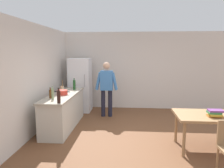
{
  "coord_description": "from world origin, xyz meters",
  "views": [
    {
      "loc": [
        -0.27,
        -4.63,
        2.01
      ],
      "look_at": [
        -0.73,
        1.21,
        1.13
      ],
      "focal_mm": 34.25,
      "sensor_mm": 36.0,
      "label": 1
    }
  ],
  "objects_px": {
    "utensil_jar": "(62,88)",
    "bottle_vinegar_tall": "(53,94)",
    "bottle_wine_dark": "(59,97)",
    "person": "(107,86)",
    "dining_table": "(211,118)",
    "cooking_pot": "(62,92)",
    "bottle_beer_brown": "(50,94)",
    "book_stack": "(215,113)",
    "bottle_wine_green": "(74,85)",
    "refrigerator": "(80,85)"
  },
  "relations": [
    {
      "from": "utensil_jar",
      "to": "bottle_vinegar_tall",
      "type": "bearing_deg",
      "value": -83.56
    },
    {
      "from": "bottle_wine_dark",
      "to": "person",
      "type": "bearing_deg",
      "value": 67.68
    },
    {
      "from": "person",
      "to": "bottle_wine_dark",
      "type": "bearing_deg",
      "value": -112.32
    },
    {
      "from": "dining_table",
      "to": "utensil_jar",
      "type": "relative_size",
      "value": 4.37
    },
    {
      "from": "cooking_pot",
      "to": "bottle_beer_brown",
      "type": "distance_m",
      "value": 0.44
    },
    {
      "from": "cooking_pot",
      "to": "book_stack",
      "type": "relative_size",
      "value": 1.38
    },
    {
      "from": "bottle_wine_green",
      "to": "bottle_wine_dark",
      "type": "relative_size",
      "value": 1.0
    },
    {
      "from": "utensil_jar",
      "to": "bottle_wine_dark",
      "type": "height_order",
      "value": "bottle_wine_dark"
    },
    {
      "from": "dining_table",
      "to": "bottle_wine_dark",
      "type": "distance_m",
      "value": 3.21
    },
    {
      "from": "refrigerator",
      "to": "person",
      "type": "height_order",
      "value": "refrigerator"
    },
    {
      "from": "dining_table",
      "to": "bottle_wine_green",
      "type": "distance_m",
      "value": 3.77
    },
    {
      "from": "bottle_wine_green",
      "to": "book_stack",
      "type": "bearing_deg",
      "value": -30.79
    },
    {
      "from": "utensil_jar",
      "to": "bottle_beer_brown",
      "type": "relative_size",
      "value": 1.23
    },
    {
      "from": "dining_table",
      "to": "cooking_pot",
      "type": "height_order",
      "value": "cooking_pot"
    },
    {
      "from": "person",
      "to": "bottle_wine_green",
      "type": "height_order",
      "value": "person"
    },
    {
      "from": "refrigerator",
      "to": "bottle_beer_brown",
      "type": "height_order",
      "value": "refrigerator"
    },
    {
      "from": "utensil_jar",
      "to": "book_stack",
      "type": "distance_m",
      "value": 3.98
    },
    {
      "from": "utensil_jar",
      "to": "refrigerator",
      "type": "bearing_deg",
      "value": 76.41
    },
    {
      "from": "refrigerator",
      "to": "book_stack",
      "type": "xyz_separation_m",
      "value": [
        3.32,
        -2.85,
        -0.08
      ]
    },
    {
      "from": "cooking_pot",
      "to": "bottle_wine_dark",
      "type": "height_order",
      "value": "bottle_wine_dark"
    },
    {
      "from": "utensil_jar",
      "to": "book_stack",
      "type": "height_order",
      "value": "utensil_jar"
    },
    {
      "from": "bottle_wine_dark",
      "to": "book_stack",
      "type": "height_order",
      "value": "bottle_wine_dark"
    },
    {
      "from": "person",
      "to": "bottle_vinegar_tall",
      "type": "bearing_deg",
      "value": -123.44
    },
    {
      "from": "refrigerator",
      "to": "utensil_jar",
      "type": "bearing_deg",
      "value": -103.59
    },
    {
      "from": "bottle_vinegar_tall",
      "to": "person",
      "type": "bearing_deg",
      "value": 56.56
    },
    {
      "from": "utensil_jar",
      "to": "bottle_vinegar_tall",
      "type": "height_order",
      "value": "same"
    },
    {
      "from": "dining_table",
      "to": "bottle_wine_green",
      "type": "relative_size",
      "value": 4.12
    },
    {
      "from": "person",
      "to": "bottle_vinegar_tall",
      "type": "distance_m",
      "value": 2.0
    },
    {
      "from": "bottle_beer_brown",
      "to": "utensil_jar",
      "type": "bearing_deg",
      "value": 90.73
    },
    {
      "from": "dining_table",
      "to": "refrigerator",
      "type": "bearing_deg",
      "value": 140.71
    },
    {
      "from": "person",
      "to": "bottle_beer_brown",
      "type": "bearing_deg",
      "value": -128.52
    },
    {
      "from": "utensil_jar",
      "to": "person",
      "type": "bearing_deg",
      "value": 25.61
    },
    {
      "from": "bottle_wine_green",
      "to": "bottle_beer_brown",
      "type": "distance_m",
      "value": 1.23
    },
    {
      "from": "person",
      "to": "dining_table",
      "type": "xyz_separation_m",
      "value": [
        2.35,
        -2.15,
        -0.31
      ]
    },
    {
      "from": "bottle_wine_green",
      "to": "utensil_jar",
      "type": "bearing_deg",
      "value": -138.54
    },
    {
      "from": "utensil_jar",
      "to": "bottle_vinegar_tall",
      "type": "distance_m",
      "value": 1.09
    },
    {
      "from": "dining_table",
      "to": "bottle_wine_green",
      "type": "height_order",
      "value": "bottle_wine_green"
    },
    {
      "from": "cooking_pot",
      "to": "bottle_beer_brown",
      "type": "height_order",
      "value": "bottle_beer_brown"
    },
    {
      "from": "dining_table",
      "to": "bottle_wine_green",
      "type": "xyz_separation_m",
      "value": [
        -3.28,
        1.82,
        0.37
      ]
    },
    {
      "from": "book_stack",
      "to": "bottle_wine_green",
      "type": "bearing_deg",
      "value": 149.21
    },
    {
      "from": "dining_table",
      "to": "cooking_pot",
      "type": "relative_size",
      "value": 3.5
    },
    {
      "from": "bottle_beer_brown",
      "to": "bottle_wine_dark",
      "type": "height_order",
      "value": "bottle_wine_dark"
    },
    {
      "from": "person",
      "to": "bottle_wine_green",
      "type": "bearing_deg",
      "value": -160.68
    },
    {
      "from": "refrigerator",
      "to": "bottle_wine_dark",
      "type": "distance_m",
      "value": 2.59
    },
    {
      "from": "refrigerator",
      "to": "bottle_vinegar_tall",
      "type": "xyz_separation_m",
      "value": [
        -0.15,
        -2.22,
        0.14
      ]
    },
    {
      "from": "cooking_pot",
      "to": "bottle_wine_dark",
      "type": "relative_size",
      "value": 1.18
    },
    {
      "from": "cooking_pot",
      "to": "bottle_wine_green",
      "type": "relative_size",
      "value": 1.18
    },
    {
      "from": "cooking_pot",
      "to": "dining_table",
      "type": "bearing_deg",
      "value": -16.85
    },
    {
      "from": "bottle_wine_dark",
      "to": "dining_table",
      "type": "bearing_deg",
      "value": -2.02
    },
    {
      "from": "dining_table",
      "to": "bottle_beer_brown",
      "type": "xyz_separation_m",
      "value": [
        -3.56,
        0.62,
        0.33
      ]
    }
  ]
}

